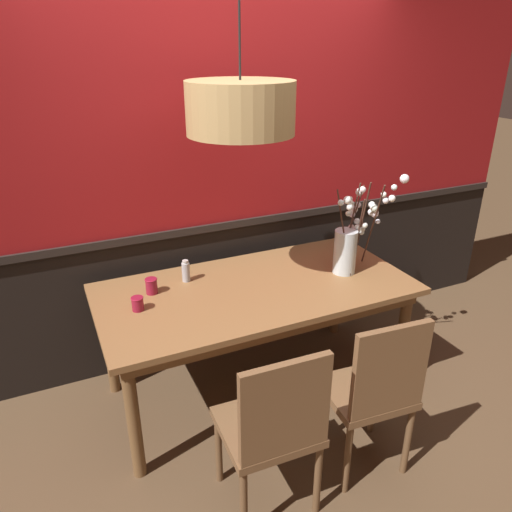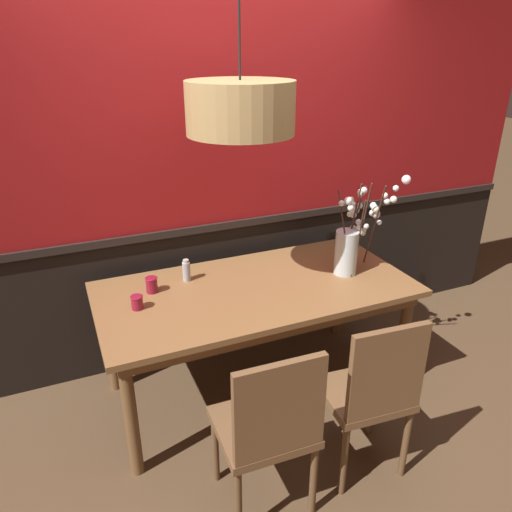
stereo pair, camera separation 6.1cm
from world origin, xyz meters
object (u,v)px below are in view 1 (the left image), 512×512
Objects in this scene: chair_near_side_left at (274,425)px; candle_holder_nearer_center at (151,286)px; vase_with_blossoms at (350,243)px; chair_far_side_right at (242,260)px; pendant_lamp at (240,108)px; chair_near_side_right at (375,389)px; dining_table at (256,298)px; chair_far_side_left at (174,270)px; candle_holder_nearer_edge at (138,304)px; condiment_bottle at (186,271)px.

chair_near_side_left is 1.12m from candle_holder_nearer_center.
chair_far_side_right is at bearing 110.21° from vase_with_blossoms.
chair_far_side_right is 1.00× the size of pendant_lamp.
chair_near_side_right reaches higher than chair_near_side_left.
chair_far_side_left is at bearing 106.57° from dining_table.
pendant_lamp is at bearing -78.33° from chair_far_side_left.
chair_far_side_right reaches higher than dining_table.
chair_far_side_left is 1.77m from chair_near_side_left.
chair_near_side_right is 1.50× the size of vase_with_blossoms.
chair_far_side_right is 1.35m from candle_holder_nearer_edge.
vase_with_blossoms is at bearing -5.08° from pendant_lamp.
chair_far_side_left is 0.85m from candle_holder_nearer_center.
vase_with_blossoms is 0.69× the size of pendant_lamp.
chair_far_side_left is 1.39m from vase_with_blossoms.
candle_holder_nearer_center is (-0.88, -0.70, 0.29)m from chair_far_side_right.
pendant_lamp reaches higher than chair_far_side_right.
candle_holder_nearer_center is at bearing -141.49° from chair_far_side_right.
chair_far_side_left is 1.01× the size of chair_near_side_left.
candle_holder_nearer_center is (-0.33, -0.73, 0.28)m from chair_far_side_left.
chair_far_side_right reaches higher than candle_holder_nearer_center.
vase_with_blossoms is 7.96× the size of candle_holder_nearer_edge.
chair_near_side_right is 0.57m from chair_near_side_left.
chair_near_side_right is at bearing -68.09° from pendant_lamp.
condiment_bottle is 1.06m from pendant_lamp.
dining_table is at bearing -16.86° from candle_holder_nearer_center.
chair_near_side_left reaches higher than dining_table.
condiment_bottle is at bearing 33.56° from candle_holder_nearer_edge.
candle_holder_nearer_edge is 0.09× the size of pendant_lamp.
vase_with_blossoms is 1.36m from candle_holder_nearer_edge.
candle_holder_nearer_center is (-0.29, 1.04, 0.29)m from chair_near_side_left.
chair_near_side_left is at bearing -104.28° from pendant_lamp.
candle_holder_nearer_edge is 1.19m from pendant_lamp.
chair_near_side_left is 1.02× the size of chair_far_side_right.
candle_holder_nearer_edge reaches higher than dining_table.
pendant_lamp is at bearing -0.79° from candle_holder_nearer_edge.
chair_far_side_left is at bearing 81.98° from condiment_bottle.
candle_holder_nearer_edge is 0.57× the size of condiment_bottle.
pendant_lamp reaches higher than dining_table.
chair_near_side_left is 1.01m from candle_holder_nearer_edge.
vase_with_blossoms is at bearing -10.88° from candle_holder_nearer_center.
condiment_bottle is at bearing -98.02° from chair_far_side_left.
candle_holder_nearer_center is at bearing 161.39° from pendant_lamp.
chair_near_side_left is 1.16m from condiment_bottle.
candle_holder_nearer_center is 0.10× the size of pendant_lamp.
dining_table is 0.64m from candle_holder_nearer_center.
chair_far_side_right is 11.64× the size of candle_holder_nearer_edge.
condiment_bottle is at bearing 92.96° from chair_near_side_left.
candle_holder_nearer_center is at bearing 105.58° from chair_near_side_left.
dining_table is 0.96m from chair_far_side_left.
chair_far_side_left is 1.51× the size of vase_with_blossoms.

